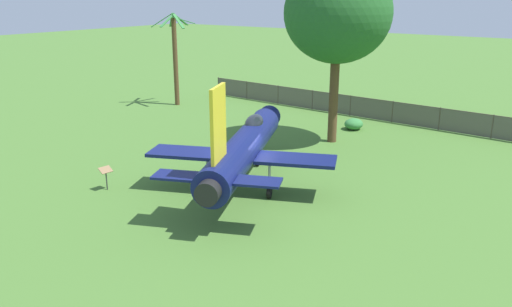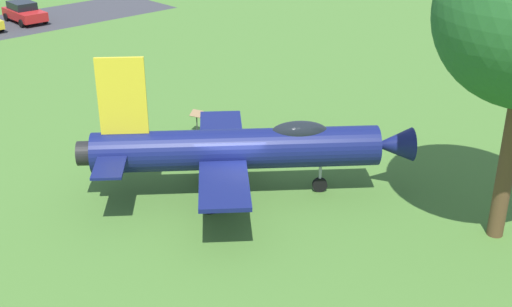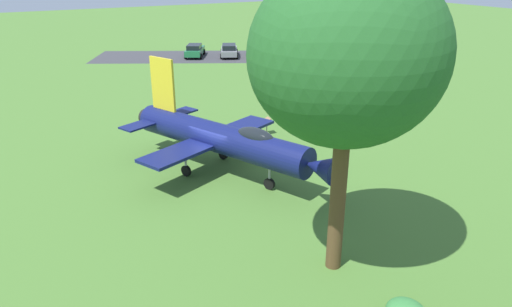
# 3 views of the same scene
# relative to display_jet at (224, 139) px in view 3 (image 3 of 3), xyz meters

# --- Properties ---
(ground_plane) EXTENTS (200.00, 200.00, 0.00)m
(ground_plane) POSITION_rel_display_jet_xyz_m (-0.32, -0.14, -2.04)
(ground_plane) COLOR #47722D
(parking_strip) EXTENTS (23.41, 35.60, 0.00)m
(parking_strip) POSITION_rel_display_jet_xyz_m (-29.49, 16.37, -2.04)
(parking_strip) COLOR #38383D
(parking_strip) RESTS_ON ground_plane
(display_jet) EXTENTS (12.47, 8.91, 5.75)m
(display_jet) POSITION_rel_display_jet_xyz_m (0.00, 0.00, 0.00)
(display_jet) COLOR #111951
(display_jet) RESTS_ON ground_plane
(shade_tree) EXTENTS (6.17, 6.56, 10.98)m
(shade_tree) POSITION_rel_display_jet_xyz_m (9.50, 0.11, 5.91)
(shade_tree) COLOR brown
(shade_tree) RESTS_ON ground_plane
(info_plaque) EXTENTS (0.64, 0.47, 1.14)m
(info_plaque) POSITION_rel_display_jet_xyz_m (-4.42, 5.09, -1.18)
(info_plaque) COLOR #333333
(info_plaque) RESTS_ON ground_plane
(parked_car_red) EXTENTS (4.78, 3.80, 1.60)m
(parked_car_red) POSITION_rel_display_jet_xyz_m (-26.98, 21.49, -1.22)
(parked_car_red) COLOR red
(parked_car_red) RESTS_ON ground_plane
(parked_car_yellow) EXTENTS (4.94, 3.87, 1.54)m
(parked_car_yellow) POSITION_rel_display_jet_xyz_m (-28.64, 18.26, -1.25)
(parked_car_yellow) COLOR gold
(parked_car_yellow) RESTS_ON ground_plane
(parked_car_gray) EXTENTS (5.05, 3.70, 1.50)m
(parked_car_gray) POSITION_rel_display_jet_xyz_m (-30.30, 14.54, -1.26)
(parked_car_gray) COLOR slate
(parked_car_gray) RESTS_ON ground_plane
(parked_car_green) EXTENTS (4.90, 3.87, 1.50)m
(parked_car_green) POSITION_rel_display_jet_xyz_m (-32.18, 10.89, -1.26)
(parked_car_green) COLOR #1E6B3D
(parked_car_green) RESTS_ON ground_plane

